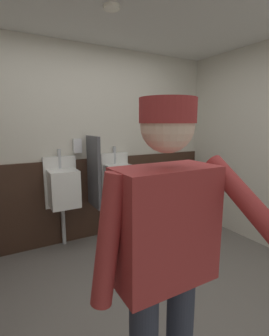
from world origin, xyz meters
name	(u,v)px	position (x,y,z in m)	size (l,w,h in m)	color
ground_plane	(149,314)	(0.00, 0.00, -0.02)	(4.43, 3.84, 0.04)	slate
wall_back	(82,145)	(0.00, 1.68, 1.27)	(4.43, 0.12, 2.53)	beige
wainscot_band_back	(86,199)	(0.00, 1.61, 0.55)	(3.83, 0.03, 1.09)	#382319
downlight_far	(112,7)	(-0.05, 0.57, 2.52)	(0.14, 0.14, 0.03)	white
urinal_left	(63,188)	(-0.33, 1.46, 0.78)	(0.40, 0.34, 1.24)	white
urinal_middle	(118,181)	(0.42, 1.46, 0.78)	(0.40, 0.34, 1.24)	white
privacy_divider_panel	(94,172)	(0.05, 1.39, 0.95)	(0.04, 0.40, 0.90)	#4C4C51
person	(166,247)	(-0.35, -0.67, 0.99)	(0.69, 0.60, 1.66)	#2D3342
soap_dispenser	(77,146)	(-0.10, 1.58, 1.27)	(0.10, 0.07, 0.18)	silver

